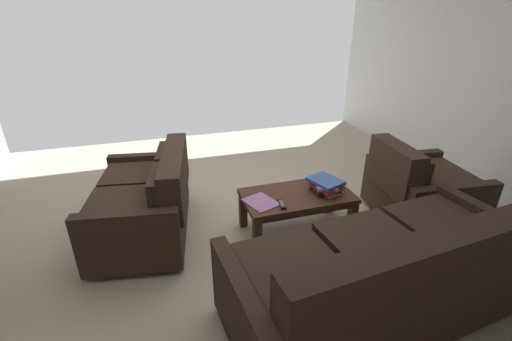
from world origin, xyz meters
name	(u,v)px	position (x,y,z in m)	size (l,w,h in m)	color
ground_plane	(244,230)	(0.00, 0.00, 0.00)	(5.76, 5.94, 0.01)	tan
wall_left	(512,63)	(-2.88, 0.00, 1.45)	(0.12, 5.94, 2.90)	silver
sofa_main	(386,275)	(-0.61, 1.30, 0.37)	(2.13, 1.07, 0.88)	black
loveseat_near	(147,201)	(0.86, -0.20, 0.36)	(0.99, 1.37, 0.82)	black
coffee_table	(297,200)	(-0.47, 0.16, 0.34)	(1.01, 0.54, 0.40)	#3D2316
armchair_side	(419,188)	(-1.71, 0.32, 0.35)	(0.96, 0.97, 0.82)	black
book_stack	(325,185)	(-0.74, 0.19, 0.47)	(0.31, 0.35, 0.13)	silver
tv_remote	(282,204)	(-0.26, 0.31, 0.41)	(0.07, 0.16, 0.02)	black
loose_magazine	(261,202)	(-0.10, 0.21, 0.41)	(0.23, 0.29, 0.01)	#996699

